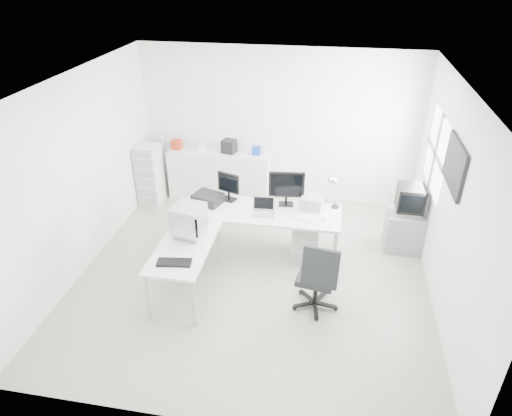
% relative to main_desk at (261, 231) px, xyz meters
% --- Properties ---
extents(floor, '(5.00, 5.00, 0.01)m').
position_rel_main_desk_xyz_m(floor, '(-0.01, -0.57, -0.38)').
color(floor, beige).
rests_on(floor, ground).
extents(ceiling, '(5.00, 5.00, 0.01)m').
position_rel_main_desk_xyz_m(ceiling, '(-0.01, -0.57, 2.42)').
color(ceiling, white).
rests_on(ceiling, back_wall).
extents(back_wall, '(5.00, 0.02, 2.80)m').
position_rel_main_desk_xyz_m(back_wall, '(-0.01, 1.93, 1.02)').
color(back_wall, white).
rests_on(back_wall, floor).
extents(left_wall, '(0.02, 5.00, 2.80)m').
position_rel_main_desk_xyz_m(left_wall, '(-2.51, -0.57, 1.02)').
color(left_wall, white).
rests_on(left_wall, floor).
extents(right_wall, '(0.02, 5.00, 2.80)m').
position_rel_main_desk_xyz_m(right_wall, '(2.49, -0.57, 1.02)').
color(right_wall, white).
rests_on(right_wall, floor).
extents(window, '(0.02, 1.20, 1.10)m').
position_rel_main_desk_xyz_m(window, '(2.47, 0.63, 1.23)').
color(window, white).
rests_on(window, right_wall).
extents(wall_picture, '(0.04, 0.90, 0.60)m').
position_rel_main_desk_xyz_m(wall_picture, '(2.46, -0.47, 1.52)').
color(wall_picture, black).
rests_on(wall_picture, right_wall).
extents(main_desk, '(2.40, 0.80, 0.75)m').
position_rel_main_desk_xyz_m(main_desk, '(0.00, 0.00, 0.00)').
color(main_desk, silver).
rests_on(main_desk, floor).
extents(side_desk, '(0.70, 1.40, 0.75)m').
position_rel_main_desk_xyz_m(side_desk, '(-0.85, -1.10, 0.00)').
color(side_desk, silver).
rests_on(side_desk, floor).
extents(drawer_pedestal, '(0.40, 0.50, 0.60)m').
position_rel_main_desk_xyz_m(drawer_pedestal, '(0.70, 0.05, -0.08)').
color(drawer_pedestal, silver).
rests_on(drawer_pedestal, floor).
extents(inkjet_printer, '(0.51, 0.45, 0.15)m').
position_rel_main_desk_xyz_m(inkjet_printer, '(-0.85, 0.10, 0.45)').
color(inkjet_printer, black).
rests_on(inkjet_printer, main_desk).
extents(lcd_monitor_small, '(0.42, 0.32, 0.46)m').
position_rel_main_desk_xyz_m(lcd_monitor_small, '(-0.55, 0.25, 0.61)').
color(lcd_monitor_small, black).
rests_on(lcd_monitor_small, main_desk).
extents(lcd_monitor_large, '(0.56, 0.27, 0.56)m').
position_rel_main_desk_xyz_m(lcd_monitor_large, '(0.35, 0.25, 0.66)').
color(lcd_monitor_large, black).
rests_on(lcd_monitor_large, main_desk).
extents(laptop, '(0.38, 0.39, 0.24)m').
position_rel_main_desk_xyz_m(laptop, '(0.05, -0.10, 0.50)').
color(laptop, '#B7B7BA').
rests_on(laptop, main_desk).
extents(white_keyboard, '(0.39, 0.21, 0.02)m').
position_rel_main_desk_xyz_m(white_keyboard, '(0.65, -0.15, 0.38)').
color(white_keyboard, silver).
rests_on(white_keyboard, main_desk).
extents(white_mouse, '(0.06, 0.06, 0.06)m').
position_rel_main_desk_xyz_m(white_mouse, '(0.95, -0.10, 0.41)').
color(white_mouse, silver).
rests_on(white_mouse, main_desk).
extents(laser_printer, '(0.36, 0.32, 0.18)m').
position_rel_main_desk_xyz_m(laser_printer, '(0.75, 0.22, 0.47)').
color(laser_printer, '#9E9E9E').
rests_on(laser_printer, main_desk).
extents(desk_lamp, '(0.17, 0.17, 0.47)m').
position_rel_main_desk_xyz_m(desk_lamp, '(1.10, 0.30, 0.61)').
color(desk_lamp, silver).
rests_on(desk_lamp, main_desk).
extents(crt_monitor, '(0.41, 0.41, 0.41)m').
position_rel_main_desk_xyz_m(crt_monitor, '(-0.85, -0.85, 0.58)').
color(crt_monitor, '#B7B7BA').
rests_on(crt_monitor, side_desk).
extents(black_keyboard, '(0.45, 0.23, 0.03)m').
position_rel_main_desk_xyz_m(black_keyboard, '(-0.85, -1.50, 0.39)').
color(black_keyboard, black).
rests_on(black_keyboard, side_desk).
extents(office_chair, '(0.71, 0.71, 1.07)m').
position_rel_main_desk_xyz_m(office_chair, '(0.92, -1.12, 0.16)').
color(office_chair, '#222427').
rests_on(office_chair, floor).
extents(tv_cabinet, '(0.59, 0.48, 0.64)m').
position_rel_main_desk_xyz_m(tv_cabinet, '(2.21, 0.50, -0.06)').
color(tv_cabinet, gray).
rests_on(tv_cabinet, floor).
extents(crt_tv, '(0.50, 0.48, 0.45)m').
position_rel_main_desk_xyz_m(crt_tv, '(2.21, 0.50, 0.49)').
color(crt_tv, black).
rests_on(crt_tv, tv_cabinet).
extents(sideboard, '(1.89, 0.47, 0.94)m').
position_rel_main_desk_xyz_m(sideboard, '(-1.07, 1.67, 0.10)').
color(sideboard, silver).
rests_on(sideboard, floor).
extents(clutter_box_a, '(0.19, 0.17, 0.17)m').
position_rel_main_desk_xyz_m(clutter_box_a, '(-1.87, 1.67, 0.66)').
color(clutter_box_a, '#AD3118').
rests_on(clutter_box_a, sideboard).
extents(clutter_box_b, '(0.16, 0.14, 0.14)m').
position_rel_main_desk_xyz_m(clutter_box_b, '(-1.37, 1.67, 0.64)').
color(clutter_box_b, silver).
rests_on(clutter_box_b, sideboard).
extents(clutter_box_c, '(0.28, 0.27, 0.24)m').
position_rel_main_desk_xyz_m(clutter_box_c, '(-0.87, 1.67, 0.69)').
color(clutter_box_c, black).
rests_on(clutter_box_c, sideboard).
extents(clutter_box_d, '(0.15, 0.13, 0.15)m').
position_rel_main_desk_xyz_m(clutter_box_d, '(-0.37, 1.67, 0.64)').
color(clutter_box_d, '#1637A0').
rests_on(clutter_box_d, sideboard).
extents(clutter_bottle, '(0.07, 0.07, 0.22)m').
position_rel_main_desk_xyz_m(clutter_bottle, '(-2.17, 1.71, 0.68)').
color(clutter_bottle, silver).
rests_on(clutter_bottle, sideboard).
extents(filing_cabinet, '(0.39, 0.46, 1.12)m').
position_rel_main_desk_xyz_m(filing_cabinet, '(-2.29, 1.27, 0.18)').
color(filing_cabinet, silver).
rests_on(filing_cabinet, floor).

